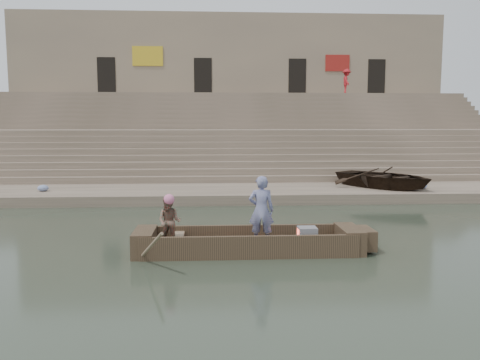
{
  "coord_description": "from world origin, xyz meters",
  "views": [
    {
      "loc": [
        -1.41,
        -12.6,
        3.22
      ],
      "look_at": [
        -0.52,
        2.71,
        1.4
      ],
      "focal_mm": 36.53,
      "sensor_mm": 36.0,
      "label": 1
    }
  ],
  "objects": [
    {
      "name": "rowboat_trim",
      "position": [
        -0.31,
        -0.8,
        0.31
      ],
      "size": [
        6.04,
        2.63,
        1.88
      ],
      "color": "brown",
      "rests_on": "ground"
    },
    {
      "name": "cloth_bundles",
      "position": [
        -0.4,
        7.59,
        0.53
      ],
      "size": [
        16.3,
        0.61,
        0.26
      ],
      "color": "#3F5999",
      "rests_on": "lower_landing"
    },
    {
      "name": "standing_man",
      "position": [
        -0.2,
        -0.85,
        1.07
      ],
      "size": [
        0.67,
        0.48,
        1.7
      ],
      "primitive_type": "imported",
      "rotation": [
        0.0,
        0.0,
        3.02
      ],
      "color": "navy",
      "rests_on": "main_rowboat"
    },
    {
      "name": "upper_landing",
      "position": [
        0.0,
        22.5,
        2.6
      ],
      "size": [
        32.0,
        3.0,
        5.2
      ],
      "primitive_type": "cube",
      "color": "gray",
      "rests_on": "ground"
    },
    {
      "name": "beached_rowboat",
      "position": [
        6.04,
        7.97,
        0.85
      ],
      "size": [
        5.11,
        5.34,
        0.9
      ],
      "primitive_type": "imported",
      "rotation": [
        0.0,
        0.0,
        0.66
      ],
      "color": "#2D2116",
      "rests_on": "lower_landing"
    },
    {
      "name": "rowing_man",
      "position": [
        -2.44,
        -0.92,
        0.83
      ],
      "size": [
        0.69,
        0.59,
        1.21
      ],
      "primitive_type": "imported",
      "rotation": [
        0.0,
        0.0,
        -0.26
      ],
      "color": "#267358",
      "rests_on": "main_rowboat"
    },
    {
      "name": "television",
      "position": [
        0.95,
        -0.79,
        0.42
      ],
      "size": [
        0.46,
        0.42,
        0.4
      ],
      "color": "gray",
      "rests_on": "main_rowboat"
    },
    {
      "name": "building_wall",
      "position": [
        0.0,
        26.5,
        5.6
      ],
      "size": [
        32.0,
        5.07,
        11.2
      ],
      "color": "gray",
      "rests_on": "ground"
    },
    {
      "name": "lower_landing",
      "position": [
        0.0,
        8.0,
        0.2
      ],
      "size": [
        32.0,
        4.0,
        0.4
      ],
      "primitive_type": "cube",
      "color": "gray",
      "rests_on": "ground"
    },
    {
      "name": "ground",
      "position": [
        0.0,
        0.0,
        0.0
      ],
      "size": [
        120.0,
        120.0,
        0.0
      ],
      "primitive_type": "plane",
      "color": "#252F23",
      "rests_on": "ground"
    },
    {
      "name": "pedestrian",
      "position": [
        8.07,
        21.6,
        6.06
      ],
      "size": [
        0.76,
        1.18,
        1.72
      ],
      "primitive_type": "imported",
      "rotation": [
        0.0,
        0.0,
        1.45
      ],
      "color": "#AF1D23",
      "rests_on": "upper_landing"
    },
    {
      "name": "ghat_steps",
      "position": [
        0.0,
        17.19,
        1.8
      ],
      "size": [
        32.0,
        11.0,
        5.2
      ],
      "color": "gray",
      "rests_on": "ground"
    },
    {
      "name": "main_rowboat",
      "position": [
        -0.52,
        -0.79,
        0.11
      ],
      "size": [
        5.0,
        1.3,
        0.22
      ],
      "primitive_type": "cube",
      "color": "brown",
      "rests_on": "ground"
    },
    {
      "name": "mid_landing",
      "position": [
        0.0,
        15.5,
        1.4
      ],
      "size": [
        32.0,
        3.0,
        2.8
      ],
      "primitive_type": "cube",
      "color": "gray",
      "rests_on": "ground"
    }
  ]
}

